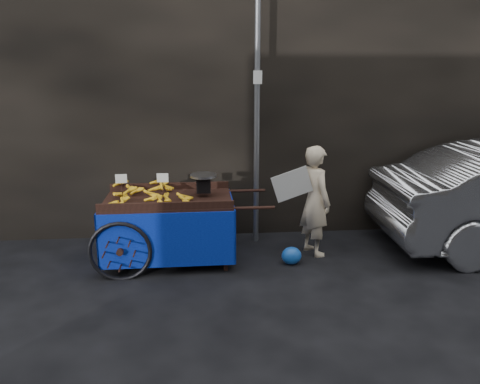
{
  "coord_description": "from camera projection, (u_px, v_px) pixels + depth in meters",
  "views": [
    {
      "loc": [
        -0.51,
        -5.29,
        2.57
      ],
      "look_at": [
        -0.01,
        0.5,
        0.98
      ],
      "focal_mm": 35.0,
      "sensor_mm": 36.0,
      "label": 1
    }
  ],
  "objects": [
    {
      "name": "ground",
      "position": [
        244.0,
        279.0,
        5.81
      ],
      "size": [
        80.0,
        80.0,
        0.0
      ],
      "primitive_type": "plane",
      "color": "black",
      "rests_on": "ground"
    },
    {
      "name": "building_wall",
      "position": [
        253.0,
        69.0,
        7.68
      ],
      "size": [
        13.5,
        2.0,
        5.0
      ],
      "color": "black",
      "rests_on": "ground"
    },
    {
      "name": "street_pole",
      "position": [
        257.0,
        106.0,
        6.55
      ],
      "size": [
        0.12,
        0.1,
        4.0
      ],
      "color": "slate",
      "rests_on": "ground"
    },
    {
      "name": "banana_cart",
      "position": [
        164.0,
        205.0,
        6.17
      ],
      "size": [
        2.32,
        1.18,
        1.26
      ],
      "rotation": [
        0.0,
        0.0,
        0.01
      ],
      "color": "black",
      "rests_on": "ground"
    },
    {
      "name": "vendor",
      "position": [
        315.0,
        201.0,
        6.4
      ],
      "size": [
        0.92,
        0.66,
        1.53
      ],
      "rotation": [
        0.0,
        0.0,
        1.97
      ],
      "color": "beige",
      "rests_on": "ground"
    },
    {
      "name": "plastic_bag",
      "position": [
        291.0,
        256.0,
        6.2
      ],
      "size": [
        0.27,
        0.21,
        0.24
      ],
      "primitive_type": "ellipsoid",
      "color": "#164CAA",
      "rests_on": "ground"
    }
  ]
}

